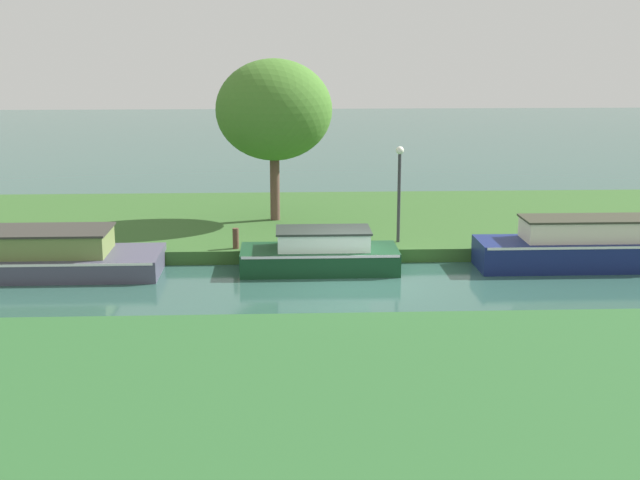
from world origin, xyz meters
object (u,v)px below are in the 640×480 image
slate_narrowboat (37,256)px  mooring_post_near (236,238)px  willow_tree_left (274,110)px  navy_cruiser (597,246)px  forest_barge (320,253)px  lamp_post (399,182)px

slate_narrowboat → mooring_post_near: bearing=12.0°
willow_tree_left → navy_cruiser: bearing=-29.5°
forest_barge → lamp_post: lamp_post is taller
navy_cruiser → mooring_post_near: 10.50m
slate_narrowboat → navy_cruiser: navy_cruiser is taller
forest_barge → navy_cruiser: navy_cruiser is taller
navy_cruiser → mooring_post_near: size_ratio=11.26×
forest_barge → willow_tree_left: (-1.30, 5.26, 3.63)m
navy_cruiser → willow_tree_left: willow_tree_left is taller
slate_narrowboat → navy_cruiser: bearing=0.0°
navy_cruiser → lamp_post: size_ratio=2.34×
slate_narrowboat → willow_tree_left: willow_tree_left is taller
willow_tree_left → lamp_post: (3.77, -3.46, -1.89)m
willow_tree_left → lamp_post: willow_tree_left is taller
navy_cruiser → slate_narrowboat: bearing=180.0°
forest_barge → mooring_post_near: (-2.45, 1.17, 0.20)m
forest_barge → willow_tree_left: size_ratio=0.82×
slate_narrowboat → willow_tree_left: size_ratio=1.27×
willow_tree_left → mooring_post_near: bearing=-105.7°
navy_cruiser → forest_barge: bearing=180.0°
slate_narrowboat → mooring_post_near: size_ratio=11.31×
slate_narrowboat → willow_tree_left: 9.23m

